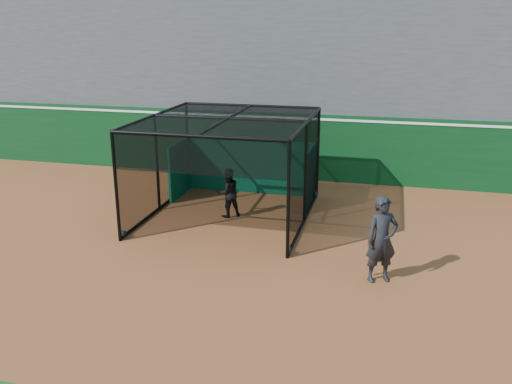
# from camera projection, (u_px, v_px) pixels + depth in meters

# --- Properties ---
(ground) EXTENTS (120.00, 120.00, 0.00)m
(ground) POSITION_uv_depth(u_px,v_px,m) (221.00, 270.00, 13.17)
(ground) COLOR brown
(ground) RESTS_ON ground
(outfield_wall) EXTENTS (50.00, 0.50, 2.50)m
(outfield_wall) POSITION_uv_depth(u_px,v_px,m) (288.00, 145.00, 20.65)
(outfield_wall) COLOR #0A3715
(outfield_wall) RESTS_ON ground
(grandstand) EXTENTS (50.00, 7.85, 8.95)m
(grandstand) POSITION_uv_depth(u_px,v_px,m) (306.00, 53.00, 23.18)
(grandstand) COLOR #4C4C4F
(grandstand) RESTS_ON ground
(batting_cage) EXTENTS (4.77, 5.41, 3.04)m
(batting_cage) POSITION_uv_depth(u_px,v_px,m) (229.00, 168.00, 16.38)
(batting_cage) COLOR black
(batting_cage) RESTS_ON ground
(batter) EXTENTS (0.95, 0.92, 1.54)m
(batter) POSITION_uv_depth(u_px,v_px,m) (228.00, 193.00, 16.56)
(batter) COLOR black
(batter) RESTS_ON ground
(on_deck_player) EXTENTS (0.88, 0.76, 2.04)m
(on_deck_player) POSITION_uv_depth(u_px,v_px,m) (382.00, 240.00, 12.32)
(on_deck_player) COLOR black
(on_deck_player) RESTS_ON ground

